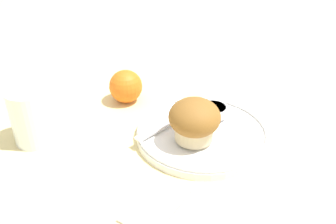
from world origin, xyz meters
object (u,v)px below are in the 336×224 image
object	(u,v)px
muffin	(194,120)
juice_glass	(32,116)
butter_knife	(175,120)
orange_fruit	(126,86)

from	to	relation	value
muffin	juice_glass	distance (m)	0.29
butter_knife	juice_glass	bearing A→B (deg)	143.09
butter_knife	juice_glass	world-z (taller)	juice_glass
muffin	butter_knife	xyz separation A→B (m)	(0.03, 0.06, -0.04)
orange_fruit	juice_glass	bearing A→B (deg)	164.88
muffin	orange_fruit	distance (m)	0.22
butter_knife	orange_fruit	bearing A→B (deg)	88.58
juice_glass	muffin	bearing A→B (deg)	-63.22
muffin	juice_glass	xyz separation A→B (m)	(-0.13, 0.26, -0.01)
butter_knife	orange_fruit	size ratio (longest dim) A/B	2.72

